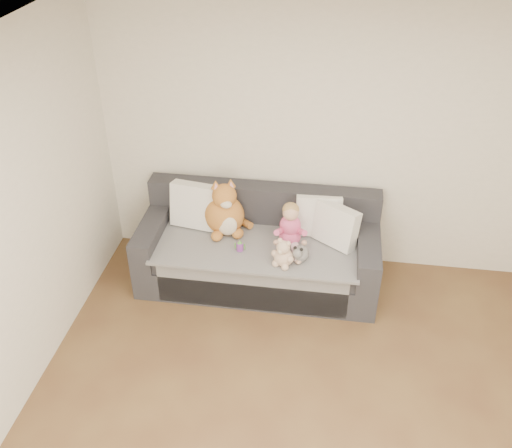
{
  "coord_description": "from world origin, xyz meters",
  "views": [
    {
      "loc": [
        -0.11,
        -2.21,
        3.53
      ],
      "look_at": [
        -0.72,
        1.87,
        0.75
      ],
      "focal_mm": 40.0,
      "sensor_mm": 36.0,
      "label": 1
    }
  ],
  "objects": [
    {
      "name": "plush_cow",
      "position": [
        -0.31,
        1.77,
        0.55
      ],
      "size": [
        0.14,
        0.22,
        0.18
      ],
      "rotation": [
        0.0,
        0.0,
        -0.27
      ],
      "color": "white",
      "rests_on": "sofa"
    },
    {
      "name": "teddy_bear",
      "position": [
        -0.45,
        1.68,
        0.58
      ],
      "size": [
        0.2,
        0.17,
        0.27
      ],
      "rotation": [
        0.0,
        0.0,
        -0.44
      ],
      "color": "beige",
      "rests_on": "sofa"
    },
    {
      "name": "cushion_right_back",
      "position": [
        -0.19,
        2.23,
        0.66
      ],
      "size": [
        0.43,
        0.23,
        0.39
      ],
      "rotation": [
        0.0,
        0.0,
        0.1
      ],
      "color": "white",
      "rests_on": "sofa"
    },
    {
      "name": "cushion_left",
      "position": [
        -1.34,
        2.19,
        0.68
      ],
      "size": [
        0.49,
        0.28,
        0.44
      ],
      "rotation": [
        0.0,
        0.0,
        -0.16
      ],
      "color": "white",
      "rests_on": "sofa"
    },
    {
      "name": "sofa",
      "position": [
        -0.72,
        2.06,
        0.31
      ],
      "size": [
        2.2,
        0.94,
        0.85
      ],
      "color": "#252429",
      "rests_on": "ground"
    },
    {
      "name": "sippy_cup",
      "position": [
        -0.86,
        1.83,
        0.53
      ],
      "size": [
        0.1,
        0.06,
        0.11
      ],
      "rotation": [
        0.0,
        0.0,
        -0.02
      ],
      "color": "purple",
      "rests_on": "sofa"
    },
    {
      "name": "room_shell",
      "position": [
        0.0,
        0.42,
        1.3
      ],
      "size": [
        5.0,
        5.0,
        5.0
      ],
      "color": "brown",
      "rests_on": "ground"
    },
    {
      "name": "toddler",
      "position": [
        -0.42,
        1.98,
        0.65
      ],
      "size": [
        0.3,
        0.43,
        0.43
      ],
      "rotation": [
        0.0,
        0.0,
        0.11
      ],
      "color": "#D54B7E",
      "rests_on": "sofa"
    },
    {
      "name": "plush_cat",
      "position": [
        -1.04,
        2.12,
        0.68
      ],
      "size": [
        0.45,
        0.45,
        0.57
      ],
      "rotation": [
        0.0,
        0.0,
        0.35
      ],
      "color": "#BC7729",
      "rests_on": "sofa"
    },
    {
      "name": "cushion_right_front",
      "position": [
        -0.02,
        2.08,
        0.66
      ],
      "size": [
        0.44,
        0.39,
        0.39
      ],
      "rotation": [
        0.0,
        0.0,
        -0.6
      ],
      "color": "white",
      "rests_on": "sofa"
    }
  ]
}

